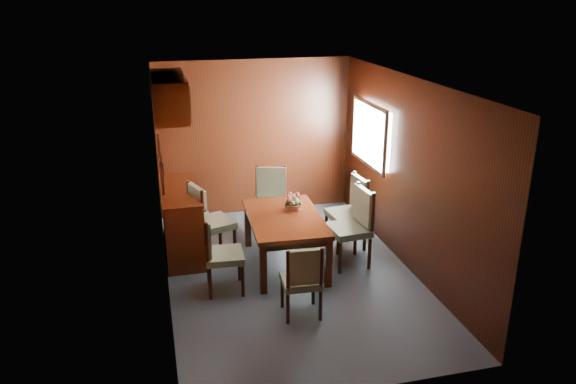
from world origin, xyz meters
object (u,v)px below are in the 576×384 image
object	(u,v)px
chair_left_near	(218,249)
flower_centerpiece	(293,200)
dining_table	(285,223)
chair_head	(302,278)
chair_right_near	(355,222)
sideboard	(182,221)

from	to	relation	value
chair_left_near	flower_centerpiece	size ratio (longest dim) A/B	3.91
chair_left_near	flower_centerpiece	bearing A→B (deg)	125.74
dining_table	chair_head	xyz separation A→B (m)	(-0.11, -1.25, -0.10)
chair_left_near	chair_right_near	distance (m)	1.81
chair_right_near	flower_centerpiece	distance (m)	0.84
sideboard	chair_left_near	distance (m)	1.22
sideboard	chair_head	xyz separation A→B (m)	(1.13, -1.97, 0.03)
chair_left_near	dining_table	bearing A→B (deg)	120.03
sideboard	dining_table	xyz separation A→B (m)	(1.25, -0.72, 0.13)
sideboard	flower_centerpiece	size ratio (longest dim) A/B	5.74
sideboard	chair_left_near	world-z (taller)	chair_left_near
sideboard	chair_right_near	size ratio (longest dim) A/B	1.36
chair_left_near	chair_right_near	bearing A→B (deg)	102.66
sideboard	flower_centerpiece	bearing A→B (deg)	-19.52
chair_left_near	chair_head	size ratio (longest dim) A/B	1.11
chair_right_near	chair_head	xyz separation A→B (m)	(-0.99, -1.08, -0.09)
dining_table	chair_left_near	size ratio (longest dim) A/B	1.55
chair_right_near	sideboard	bearing A→B (deg)	62.76
flower_centerpiece	chair_left_near	bearing A→B (deg)	-148.04
chair_right_near	chair_head	world-z (taller)	chair_right_near
dining_table	chair_right_near	xyz separation A→B (m)	(0.87, -0.17, -0.01)
dining_table	flower_centerpiece	distance (m)	0.35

